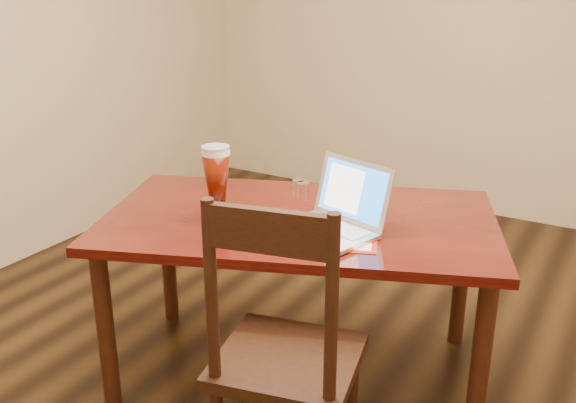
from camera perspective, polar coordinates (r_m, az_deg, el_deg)
The scene contains 3 objects.
ground at distance 2.93m, azimuth 3.23°, elevation -16.12°, with size 5.00×5.00×0.00m, color black.
dining_table at distance 2.69m, azimuth 0.83°, elevation -2.92°, with size 1.83×1.42×1.08m.
dining_chair at distance 2.18m, azimuth -0.32°, elevation -13.66°, with size 0.55×0.53×1.10m.
Camera 1 is at (1.05, -2.13, 1.73)m, focal length 40.00 mm.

